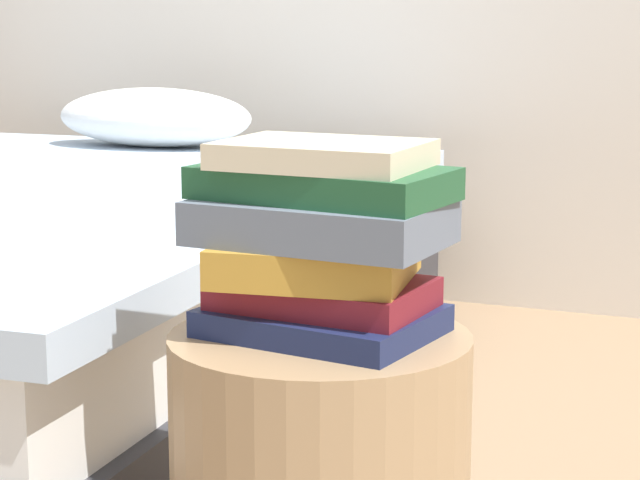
{
  "coord_description": "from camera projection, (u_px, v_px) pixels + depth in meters",
  "views": [
    {
      "loc": [
        0.54,
        -1.31,
        0.83
      ],
      "look_at": [
        0.0,
        0.0,
        0.56
      ],
      "focal_mm": 67.5,
      "sensor_mm": 36.0,
      "label": 1
    }
  ],
  "objects": [
    {
      "name": "book_navy",
      "position": [
        321.0,
        321.0,
        1.47
      ],
      "size": [
        0.29,
        0.23,
        0.03
      ],
      "primitive_type": "cube",
      "rotation": [
        0.0,
        0.0,
        -0.14
      ],
      "color": "#19234C",
      "rests_on": "side_table"
    },
    {
      "name": "book_maroon",
      "position": [
        324.0,
        293.0,
        1.46
      ],
      "size": [
        0.26,
        0.18,
        0.03
      ],
      "primitive_type": "cube",
      "rotation": [
        0.0,
        0.0,
        -0.08
      ],
      "color": "maroon",
      "rests_on": "book_navy"
    },
    {
      "name": "book_ochre",
      "position": [
        316.0,
        260.0,
        1.46
      ],
      "size": [
        0.25,
        0.22,
        0.05
      ],
      "primitive_type": "cube",
      "rotation": [
        0.0,
        0.0,
        0.14
      ],
      "color": "#B7842D",
      "rests_on": "book_maroon"
    },
    {
      "name": "book_slate",
      "position": [
        322.0,
        222.0,
        1.43
      ],
      "size": [
        0.3,
        0.2,
        0.05
      ],
      "primitive_type": "cube",
      "rotation": [
        0.0,
        0.0,
        -0.07
      ],
      "color": "slate",
      "rests_on": "book_ochre"
    },
    {
      "name": "book_forest",
      "position": [
        323.0,
        183.0,
        1.44
      ],
      "size": [
        0.32,
        0.2,
        0.04
      ],
      "primitive_type": "cube",
      "rotation": [
        0.0,
        0.0,
        -0.13
      ],
      "color": "#1E512D",
      "rests_on": "book_slate"
    },
    {
      "name": "book_cream",
      "position": [
        325.0,
        154.0,
        1.43
      ],
      "size": [
        0.24,
        0.18,
        0.03
      ],
      "primitive_type": "cube",
      "rotation": [
        0.0,
        0.0,
        -0.03
      ],
      "color": "beige",
      "rests_on": "book_forest"
    }
  ]
}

